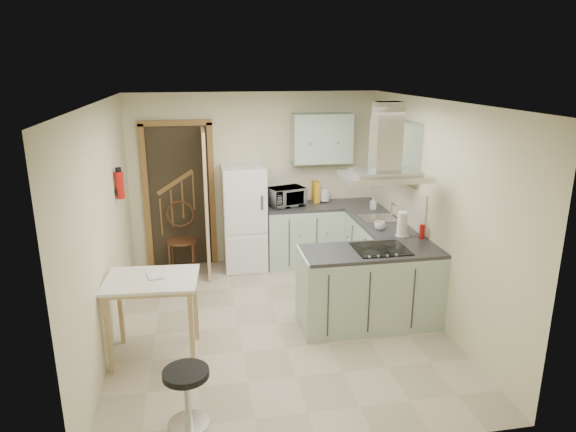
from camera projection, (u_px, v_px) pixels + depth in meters
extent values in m
plane|color=#B6A58D|center=(278.00, 323.00, 5.90)|extent=(4.20, 4.20, 0.00)
plane|color=silver|center=(277.00, 102.00, 5.20)|extent=(4.20, 4.20, 0.00)
plane|color=beige|center=(255.00, 179.00, 7.53)|extent=(3.60, 0.00, 3.60)
plane|color=beige|center=(104.00, 229.00, 5.24)|extent=(0.00, 4.20, 4.20)
plane|color=beige|center=(433.00, 212.00, 5.85)|extent=(0.00, 4.20, 4.20)
cube|color=brown|center=(180.00, 196.00, 7.37)|extent=(1.10, 0.12, 2.10)
cube|color=white|center=(244.00, 218.00, 7.36)|extent=(0.60, 0.60, 1.50)
cube|color=#9EB2A0|center=(303.00, 234.00, 7.59)|extent=(1.08, 0.60, 0.90)
cube|color=#9EB2A0|center=(372.00, 246.00, 7.09)|extent=(0.60, 1.95, 0.90)
cube|color=beige|center=(319.00, 183.00, 7.71)|extent=(1.68, 0.02, 0.50)
cube|color=#9EB2A0|center=(322.00, 138.00, 7.36)|extent=(0.85, 0.35, 0.70)
cube|color=#9EB2A0|center=(394.00, 148.00, 6.46)|extent=(0.35, 0.90, 0.70)
cube|color=#9EB2A0|center=(370.00, 287.00, 5.78)|extent=(1.55, 0.65, 0.90)
cube|color=black|center=(381.00, 249.00, 5.67)|extent=(0.58, 0.50, 0.01)
cube|color=silver|center=(385.00, 177.00, 5.44)|extent=(0.90, 0.55, 0.10)
cube|color=silver|center=(378.00, 218.00, 6.80)|extent=(0.45, 0.40, 0.01)
cylinder|color=#B2140F|center=(120.00, 185.00, 6.03)|extent=(0.10, 0.10, 0.32)
cube|color=tan|center=(154.00, 317.00, 5.16)|extent=(0.95, 0.74, 0.84)
cube|color=#50341A|center=(182.00, 241.00, 7.28)|extent=(0.44, 0.44, 0.92)
cylinder|color=black|center=(187.00, 397.00, 4.18)|extent=(0.49, 0.49, 0.51)
imported|color=black|center=(287.00, 197.00, 7.39)|extent=(0.57, 0.46, 0.27)
cylinder|color=white|center=(325.00, 195.00, 7.61)|extent=(0.16, 0.16, 0.20)
cube|color=gold|center=(316.00, 192.00, 7.62)|extent=(0.08, 0.20, 0.30)
imported|color=silver|center=(373.00, 203.00, 7.23)|extent=(0.09, 0.09, 0.17)
cylinder|color=white|center=(402.00, 224.00, 6.06)|extent=(0.16, 0.16, 0.31)
imported|color=silver|center=(380.00, 226.00, 6.33)|extent=(0.16, 0.16, 0.10)
cylinder|color=#B7150F|center=(422.00, 231.00, 6.00)|extent=(0.07, 0.07, 0.17)
imported|color=#99333F|center=(147.00, 273.00, 5.05)|extent=(0.19, 0.23, 0.09)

